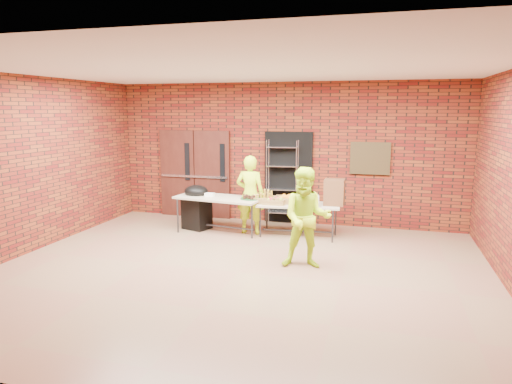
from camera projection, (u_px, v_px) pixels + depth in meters
room at (237, 174)px, 7.08m from camera, size 8.08×7.08×3.28m
double_doors at (195, 174)px, 11.02m from camera, size 1.78×0.12×2.10m
dark_doorway at (288, 178)px, 10.43m from camera, size 1.10×0.06×2.10m
bronze_plaque at (370, 158)px, 9.85m from camera, size 0.85×0.04×0.70m
wire_rack at (282, 182)px, 10.34m from camera, size 0.73×0.32×1.92m
table_left at (219, 200)px, 9.69m from camera, size 1.93×1.01×0.76m
table_right at (298, 207)px, 9.35m from camera, size 1.72×0.86×0.68m
basket_bananas at (264, 199)px, 9.47m from camera, size 0.49×0.38×0.15m
basket_oranges at (286, 199)px, 9.45m from camera, size 0.50×0.39×0.16m
basket_apples at (274, 201)px, 9.32m from camera, size 0.44×0.34×0.14m
muffin_tray at (251, 197)px, 9.46m from camera, size 0.43×0.43×0.11m
napkin_box at (210, 195)px, 9.77m from camera, size 0.20×0.13×0.07m
coffee_dispenser at (334, 192)px, 9.20m from camera, size 0.40×0.36×0.52m
cup_stack_front at (316, 200)px, 9.11m from camera, size 0.08×0.08×0.24m
cup_stack_mid at (317, 201)px, 9.00m from camera, size 0.08×0.08×0.23m
cup_stack_back at (310, 199)px, 9.22m from camera, size 0.08×0.08×0.25m
covered_grill at (197, 207)px, 9.98m from camera, size 0.65×0.59×0.97m
volunteer_woman at (250, 195)px, 9.55m from camera, size 0.61×0.40×1.66m
volunteer_man at (307, 218)px, 7.47m from camera, size 0.90×0.75×1.67m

